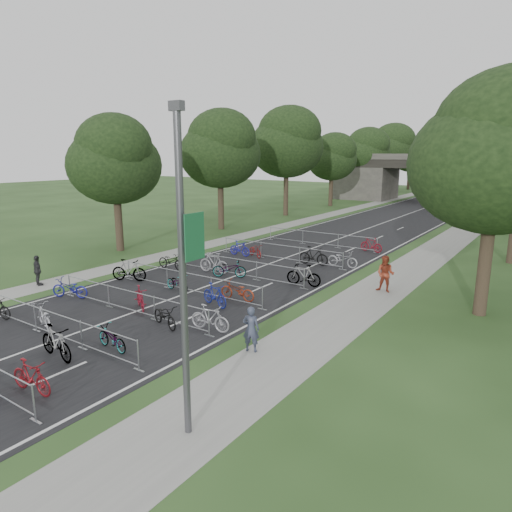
{
  "coord_description": "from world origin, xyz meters",
  "views": [
    {
      "loc": [
        15.74,
        -5.7,
        7.07
      ],
      "look_at": [
        0.72,
        16.13,
        1.1
      ],
      "focal_mm": 32.0,
      "sensor_mm": 36.0,
      "label": 1
    }
  ],
  "objects_px": {
    "lamppost": "(184,273)",
    "pedestrian_c": "(38,271)",
    "overpass_bridge": "(442,178)",
    "pedestrian_b": "(385,274)",
    "pedestrian_a": "(251,329)"
  },
  "relations": [
    {
      "from": "overpass_bridge",
      "to": "pedestrian_c",
      "type": "height_order",
      "value": "overpass_bridge"
    },
    {
      "from": "pedestrian_c",
      "to": "pedestrian_b",
      "type": "bearing_deg",
      "value": -135.38
    },
    {
      "from": "pedestrian_b",
      "to": "overpass_bridge",
      "type": "bearing_deg",
      "value": 100.32
    },
    {
      "from": "overpass_bridge",
      "to": "pedestrian_a",
      "type": "xyz_separation_m",
      "value": [
        6.8,
        -58.03,
        -2.68
      ]
    },
    {
      "from": "overpass_bridge",
      "to": "lamppost",
      "type": "bearing_deg",
      "value": -82.47
    },
    {
      "from": "lamppost",
      "to": "pedestrian_c",
      "type": "bearing_deg",
      "value": 161.57
    },
    {
      "from": "overpass_bridge",
      "to": "pedestrian_c",
      "type": "distance_m",
      "value": 58.24
    },
    {
      "from": "pedestrian_c",
      "to": "pedestrian_a",
      "type": "bearing_deg",
      "value": -167.72
    },
    {
      "from": "overpass_bridge",
      "to": "lamppost",
      "type": "xyz_separation_m",
      "value": [
        8.33,
        -63.0,
        0.75
      ]
    },
    {
      "from": "overpass_bridge",
      "to": "pedestrian_b",
      "type": "bearing_deg",
      "value": -80.17
    },
    {
      "from": "overpass_bridge",
      "to": "pedestrian_a",
      "type": "distance_m",
      "value": 58.49
    },
    {
      "from": "pedestrian_b",
      "to": "pedestrian_a",
      "type": "bearing_deg",
      "value": -98.26
    },
    {
      "from": "lamppost",
      "to": "pedestrian_b",
      "type": "xyz_separation_m",
      "value": [
        -0.0,
        14.91,
        -3.32
      ]
    },
    {
      "from": "lamppost",
      "to": "pedestrian_c",
      "type": "distance_m",
      "value": 17.22
    },
    {
      "from": "overpass_bridge",
      "to": "pedestrian_b",
      "type": "distance_m",
      "value": 48.88
    }
  ]
}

